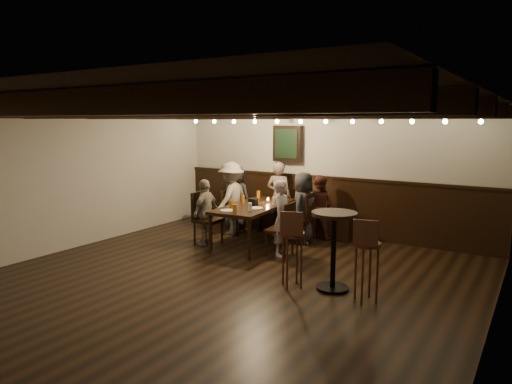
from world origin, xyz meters
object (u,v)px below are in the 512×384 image
Objects in this scene: chair_right_near at (301,227)px; dining_table at (255,208)px; chair_left_near at (233,221)px; person_right_far at (283,218)px; person_left_far at (206,212)px; high_top_table at (334,239)px; person_right_near at (303,208)px; chair_left_far at (207,229)px; person_bench_centre at (279,197)px; bar_stool_right at (366,271)px; chair_right_far at (281,239)px; person_left_near at (231,198)px; person_bench_right at (319,207)px; bar_stool_left at (292,258)px; person_bench_left at (236,197)px.

dining_table is at bearing 122.03° from chair_right_near.
chair_left_near is 1.76m from person_right_far.
chair_right_near is 1.75m from person_left_far.
person_right_near is at bearing 126.53° from high_top_table.
chair_left_far is 0.68× the size of person_bench_centre.
dining_table is at bearing 122.00° from chair_left_far.
chair_right_far is at bearing 139.24° from bar_stool_right.
bar_stool_right is (3.39, -1.90, -0.32)m from person_left_near.
chair_right_far is at bearing 115.60° from person_bench_centre.
chair_left_near is 0.71× the size of person_bench_right.
chair_left_near is 0.94× the size of chair_right_near.
person_bench_right is at bearing 105.26° from person_left_near.
person_bench_centre is 0.99× the size of person_left_near.
bar_stool_left is at bearing -161.24° from chair_right_near.
person_bench_left is 1.25× the size of high_top_table.
chair_right_near is 0.70× the size of person_bench_left.
person_right_near is at bearing -90.00° from chair_right_near.
dining_table is at bearing 140.62° from bar_stool_right.
person_left_near is (-0.79, 0.38, 0.05)m from dining_table.
high_top_table is at bearing 127.09° from person_bench_centre.
bar_stool_left is (0.79, -2.55, -0.21)m from person_bench_right.
person_right_near is at bearing 0.00° from person_right_far.
bar_stool_left is at bearing -150.86° from person_right_far.
person_left_near is at bearing 38.66° from person_bench_centre.
person_left_far is at bearing 154.03° from bar_stool_right.
chair_right_near is 0.90m from chair_right_far.
person_bench_right is 0.85× the size of person_left_near.
person_bench_right reaches higher than chair_left_near.
chair_left_far is 1.70m from chair_right_near.
bar_stool_right is at bearing 141.63° from person_bench_left.
person_left_near is 1.75m from person_right_far.
person_bench_left is 1.80m from person_bench_right.
person_right_near is (1.46, 0.13, 0.39)m from chair_left_near.
person_right_near reaches higher than bar_stool_right.
person_right_near is (0.80, -0.53, -0.06)m from person_bench_centre.
person_bench_left reaches higher than chair_left_near.
person_right_near is (-0.11, -0.46, 0.05)m from person_bench_right.
person_left_near is at bearing -180.00° from person_left_far.
chair_right_far is 0.36m from person_right_far.
person_right_far is at bearing 83.66° from person_bench_right.
person_bench_right is at bearing 83.35° from bar_stool_left.
person_bench_centre is at bearing 129.88° from chair_left_near.
person_bench_left is 3.53m from bar_stool_left.
chair_left_far is 1.71m from person_bench_centre.
chair_right_near is 2.39m from high_top_table.
person_left_far reaches higher than bar_stool_right.
bar_stool_left reaches higher than chair_right_far.
chair_right_near is 0.76× the size of person_bench_right.
bar_stool_left is at bearing 101.97° from person_bench_right.
person_left_far is 0.91× the size of person_right_near.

